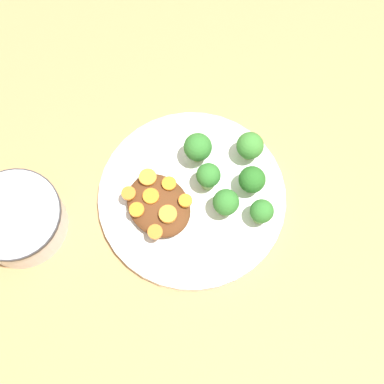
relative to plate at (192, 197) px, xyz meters
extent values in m
plane|color=tan|center=(0.00, 0.00, -0.01)|extent=(4.00, 4.00, 0.00)
cylinder|color=white|center=(0.00, 0.00, 0.00)|extent=(0.27, 0.27, 0.02)
torus|color=white|center=(0.00, 0.00, 0.01)|extent=(0.26, 0.26, 0.01)
cylinder|color=silver|center=(-0.11, -0.21, 0.02)|extent=(0.13, 0.13, 0.06)
cylinder|color=#333338|center=(-0.11, -0.21, 0.04)|extent=(0.13, 0.13, 0.01)
cylinder|color=white|center=(-0.11, -0.21, 0.04)|extent=(0.10, 0.10, 0.01)
ellipsoid|color=#5B3319|center=(-0.01, -0.05, 0.02)|extent=(0.10, 0.08, 0.03)
cylinder|color=#7FA85B|center=(-0.04, 0.04, 0.02)|extent=(0.01, 0.01, 0.03)
sphere|color=#337A2D|center=(-0.04, 0.04, 0.04)|extent=(0.04, 0.04, 0.04)
cylinder|color=#759E51|center=(0.00, 0.03, 0.02)|extent=(0.02, 0.02, 0.03)
sphere|color=#337A2D|center=(0.00, 0.03, 0.04)|extent=(0.03, 0.03, 0.03)
cylinder|color=#7FA85B|center=(0.04, 0.02, 0.02)|extent=(0.02, 0.02, 0.02)
sphere|color=#337A2D|center=(0.04, 0.02, 0.04)|extent=(0.04, 0.04, 0.04)
cylinder|color=#7FA85B|center=(0.04, 0.07, 0.02)|extent=(0.02, 0.02, 0.02)
sphere|color=#286B23|center=(0.04, 0.07, 0.04)|extent=(0.04, 0.04, 0.04)
cylinder|color=#7FA85B|center=(0.00, 0.10, 0.02)|extent=(0.02, 0.02, 0.02)
sphere|color=#3D8433|center=(0.00, 0.10, 0.04)|extent=(0.04, 0.04, 0.04)
cylinder|color=#759E51|center=(0.08, 0.05, 0.02)|extent=(0.02, 0.02, 0.02)
sphere|color=#337A2D|center=(0.08, 0.05, 0.04)|extent=(0.03, 0.03, 0.03)
cylinder|color=orange|center=(-0.05, -0.07, 0.03)|extent=(0.02, 0.02, 0.00)
cylinder|color=orange|center=(-0.03, -0.05, 0.03)|extent=(0.02, 0.02, 0.00)
cylinder|color=orange|center=(0.01, -0.05, 0.04)|extent=(0.02, 0.02, 0.01)
cylinder|color=orange|center=(-0.02, -0.08, 0.03)|extent=(0.02, 0.02, 0.00)
cylinder|color=orange|center=(-0.03, -0.02, 0.03)|extent=(0.02, 0.02, 0.00)
cylinder|color=orange|center=(0.01, -0.02, 0.03)|extent=(0.02, 0.02, 0.01)
cylinder|color=orange|center=(-0.05, -0.04, 0.03)|extent=(0.02, 0.02, 0.00)
cylinder|color=orange|center=(0.02, -0.08, 0.03)|extent=(0.02, 0.02, 0.00)
camera|label=1|loc=(0.20, -0.16, 0.72)|focal=50.00mm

